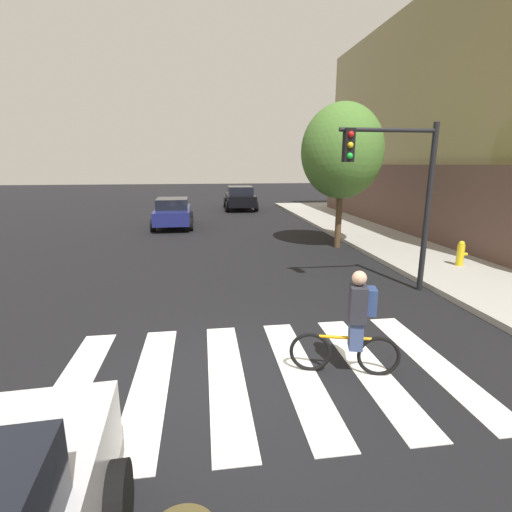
# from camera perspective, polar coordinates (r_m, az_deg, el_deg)

# --- Properties ---
(ground_plane) EXTENTS (120.00, 120.00, 0.00)m
(ground_plane) POSITION_cam_1_polar(r_m,az_deg,el_deg) (6.19, -3.83, -17.75)
(ground_plane) COLOR black
(crosswalk_stripes) EXTENTS (6.29, 3.62, 0.01)m
(crosswalk_stripes) POSITION_cam_1_polar(r_m,az_deg,el_deg) (6.24, 1.06, -17.40)
(crosswalk_stripes) COLOR silver
(crosswalk_stripes) RESTS_ON ground
(sedan_mid) EXTENTS (2.11, 4.38, 1.51)m
(sedan_mid) POSITION_cam_1_polar(r_m,az_deg,el_deg) (20.41, -12.37, 6.45)
(sedan_mid) COLOR navy
(sedan_mid) RESTS_ON ground
(sedan_far) EXTENTS (2.34, 4.84, 1.66)m
(sedan_far) POSITION_cam_1_polar(r_m,az_deg,el_deg) (27.94, -2.41, 8.78)
(sedan_far) COLOR black
(sedan_far) RESTS_ON ground
(cyclist) EXTENTS (1.66, 0.52, 1.69)m
(cyclist) POSITION_cam_1_polar(r_m,az_deg,el_deg) (6.08, 14.54, -9.87)
(cyclist) COLOR black
(cyclist) RESTS_ON ground
(traffic_light_near) EXTENTS (2.47, 0.28, 4.20)m
(traffic_light_near) POSITION_cam_1_polar(r_m,az_deg,el_deg) (10.00, 20.73, 10.71)
(traffic_light_near) COLOR black
(traffic_light_near) RESTS_ON ground
(fire_hydrant) EXTENTS (0.33, 0.22, 0.78)m
(fire_hydrant) POSITION_cam_1_polar(r_m,az_deg,el_deg) (13.34, 28.39, 0.34)
(fire_hydrant) COLOR gold
(fire_hydrant) RESTS_ON sidewalk
(street_tree_near) EXTENTS (3.07, 3.07, 5.46)m
(street_tree_near) POSITION_cam_1_polar(r_m,az_deg,el_deg) (15.11, 12.80, 15.07)
(street_tree_near) COLOR #4C3823
(street_tree_near) RESTS_ON ground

